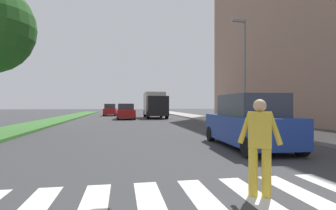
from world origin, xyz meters
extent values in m
plane|color=#38383A|center=(0.00, 30.00, 0.00)|extent=(140.00, 140.00, 0.00)
cube|color=silver|center=(-2.25, 6.87, 0.00)|extent=(0.45, 2.20, 0.01)
cube|color=silver|center=(-1.35, 6.87, 0.00)|extent=(0.45, 2.20, 0.01)
cube|color=silver|center=(-0.45, 6.87, 0.00)|extent=(0.45, 2.20, 0.01)
cube|color=silver|center=(0.45, 6.87, 0.00)|extent=(0.45, 2.20, 0.01)
cube|color=silver|center=(1.35, 6.87, 0.00)|extent=(0.45, 2.20, 0.01)
cube|color=silver|center=(2.25, 6.87, 0.00)|extent=(0.45, 2.20, 0.01)
cube|color=#386B2D|center=(-7.24, 28.00, 0.07)|extent=(2.80, 64.00, 0.15)
cube|color=#9E9991|center=(8.20, 28.00, 0.07)|extent=(3.00, 64.00, 0.15)
cylinder|color=slate|center=(7.70, 20.04, 3.90)|extent=(0.14, 0.14, 7.50)
cube|color=gray|center=(7.20, 20.04, 7.55)|extent=(0.90, 0.24, 0.16)
cylinder|color=gold|center=(1.54, 6.77, 0.42)|extent=(0.22, 0.22, 0.85)
cylinder|color=gold|center=(1.35, 6.88, 0.42)|extent=(0.22, 0.22, 0.85)
cube|color=gold|center=(1.45, 6.83, 1.16)|extent=(0.45, 0.39, 0.62)
cylinder|color=gold|center=(1.66, 6.71, 1.19)|extent=(0.28, 0.21, 0.58)
cylinder|color=gold|center=(1.24, 6.94, 1.19)|extent=(0.28, 0.21, 0.58)
sphere|color=tan|center=(1.45, 6.83, 1.58)|extent=(0.30, 0.30, 0.22)
cube|color=navy|center=(3.73, 11.73, 0.70)|extent=(2.07, 4.67, 0.96)
cube|color=#2D333D|center=(3.72, 11.50, 1.58)|extent=(1.77, 2.59, 0.79)
cylinder|color=black|center=(2.92, 13.61, 0.32)|extent=(0.24, 0.65, 0.64)
cylinder|color=black|center=(4.66, 13.54, 0.32)|extent=(0.24, 0.65, 0.64)
cylinder|color=black|center=(2.79, 9.91, 0.32)|extent=(0.24, 0.65, 0.64)
cylinder|color=black|center=(4.53, 9.84, 0.32)|extent=(0.24, 0.65, 0.64)
cube|color=maroon|center=(-0.51, 31.75, 0.63)|extent=(2.01, 4.14, 0.82)
cube|color=#2D333D|center=(-0.50, 31.54, 1.37)|extent=(1.70, 1.90, 0.67)
cylinder|color=black|center=(-1.41, 33.30, 0.32)|extent=(0.25, 0.65, 0.64)
cylinder|color=black|center=(0.27, 33.36, 0.32)|extent=(0.25, 0.65, 0.64)
cylinder|color=black|center=(-1.28, 30.13, 0.32)|extent=(0.25, 0.65, 0.64)
cylinder|color=black|center=(0.40, 30.20, 0.32)|extent=(0.25, 0.65, 0.64)
cube|color=maroon|center=(-2.56, 41.49, 0.63)|extent=(1.82, 4.33, 0.83)
cube|color=#2D333D|center=(-2.57, 41.28, 1.38)|extent=(1.55, 1.97, 0.68)
cylinder|color=black|center=(-3.28, 43.21, 0.32)|extent=(0.24, 0.65, 0.64)
cylinder|color=black|center=(-1.74, 43.17, 0.32)|extent=(0.24, 0.65, 0.64)
cylinder|color=black|center=(-3.38, 39.82, 0.32)|extent=(0.24, 0.65, 0.64)
cylinder|color=black|center=(-1.84, 39.78, 0.32)|extent=(0.24, 0.65, 0.64)
cube|color=black|center=(3.02, 31.72, 1.45)|extent=(2.30, 2.00, 2.20)
cube|color=beige|center=(3.02, 34.82, 1.75)|extent=(2.30, 4.20, 2.70)
cylinder|color=black|center=(4.07, 31.72, 0.45)|extent=(0.30, 0.90, 0.90)
cylinder|color=black|center=(1.97, 31.72, 0.45)|extent=(0.30, 0.90, 0.90)
cylinder|color=black|center=(4.07, 35.87, 0.45)|extent=(0.30, 0.90, 0.90)
cylinder|color=black|center=(1.97, 35.87, 0.45)|extent=(0.30, 0.90, 0.90)
camera|label=1|loc=(-0.91, 2.62, 1.59)|focal=28.07mm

